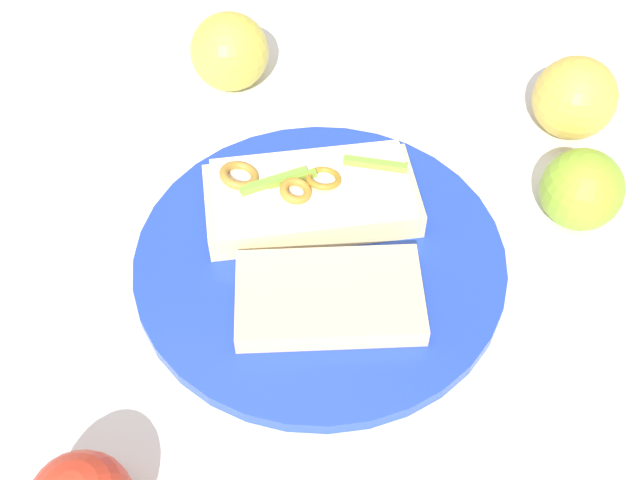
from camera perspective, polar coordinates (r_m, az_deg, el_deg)
The scene contains 7 objects.
ground_plane at distance 0.69m, azimuth 0.00°, elevation -1.71°, with size 2.00×2.00×0.00m, color silver.
plate at distance 0.69m, azimuth 0.00°, elevation -1.38°, with size 0.32×0.32×0.01m, color #2140B4.
sandwich at distance 0.70m, azimuth -0.68°, elevation 3.11°, with size 0.17×0.20×0.05m.
bread_slice_side at distance 0.64m, azimuth 0.66°, elevation -4.05°, with size 0.15×0.09×0.02m, color beige.
apple_0 at distance 0.81m, azimuth 17.58°, elevation 9.55°, with size 0.08×0.08×0.08m, color gold.
apple_3 at distance 0.84m, azimuth -6.41°, elevation 13.10°, with size 0.08×0.08×0.08m, color gold.
apple_4 at distance 0.73m, azimuth 18.02°, elevation 3.41°, with size 0.07×0.07×0.07m, color #8CBA30.
Camera 1 is at (0.39, 0.15, 0.55)m, focal length 45.24 mm.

